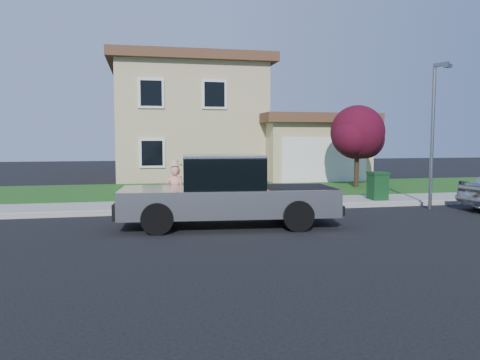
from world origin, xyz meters
name	(u,v)px	position (x,y,z in m)	size (l,w,h in m)	color
ground	(250,228)	(0.00, 0.00, 0.00)	(80.00, 80.00, 0.00)	black
curb	(260,209)	(1.00, 2.90, 0.06)	(40.00, 0.20, 0.12)	gray
sidewalk	(252,204)	(1.00, 4.00, 0.07)	(40.00, 2.00, 0.15)	gray
lawn	(228,190)	(1.00, 8.50, 0.05)	(40.00, 7.00, 0.10)	#1E4A15
house	(210,125)	(1.31, 16.38, 3.17)	(14.00, 11.30, 6.85)	tan
pickup_truck	(227,193)	(-0.53, 0.43, 0.88)	(5.90, 2.48, 1.89)	black
woman	(175,191)	(-1.81, 1.71, 0.82)	(0.61, 0.44, 1.72)	tan
ornamental_tree	(358,135)	(7.02, 8.32, 2.50)	(2.74, 2.47, 3.75)	black
trash_bin	(378,186)	(5.51, 3.60, 0.65)	(0.64, 0.72, 0.99)	#0F3717
street_lamp	(434,127)	(6.55, 1.95, 2.69)	(0.35, 0.61, 4.72)	slate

